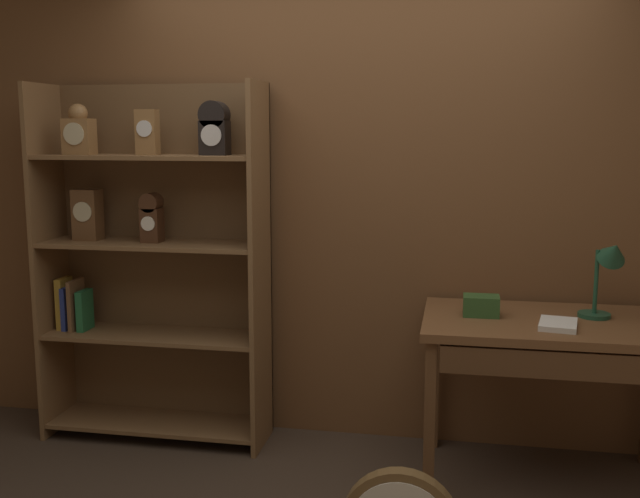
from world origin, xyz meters
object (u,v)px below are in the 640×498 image
object	(u,v)px
toolbox_small	(481,306)
open_repair_manual	(558,324)
bookshelf	(151,259)
desk_lamp	(609,267)
workbench	(550,341)

from	to	relation	value
toolbox_small	open_repair_manual	bearing A→B (deg)	-24.09
bookshelf	open_repair_manual	bearing A→B (deg)	-9.33
desk_lamp	open_repair_manual	bearing A→B (deg)	-142.23
workbench	toolbox_small	size ratio (longest dim) A/B	6.96
desk_lamp	open_repair_manual	xyz separation A→B (m)	(-0.24, -0.18, -0.24)
open_repair_manual	bookshelf	bearing A→B (deg)	-179.71
bookshelf	desk_lamp	xyz separation A→B (m)	(2.32, -0.16, 0.07)
workbench	desk_lamp	xyz separation A→B (m)	(0.25, 0.08, 0.35)
workbench	toolbox_small	distance (m)	0.35
toolbox_small	open_repair_manual	size ratio (longest dim) A/B	0.77
toolbox_small	desk_lamp	bearing A→B (deg)	3.25
bookshelf	workbench	world-z (taller)	bookshelf
workbench	desk_lamp	size ratio (longest dim) A/B	2.91
bookshelf	desk_lamp	size ratio (longest dim) A/B	4.78
workbench	toolbox_small	bearing A→B (deg)	171.95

